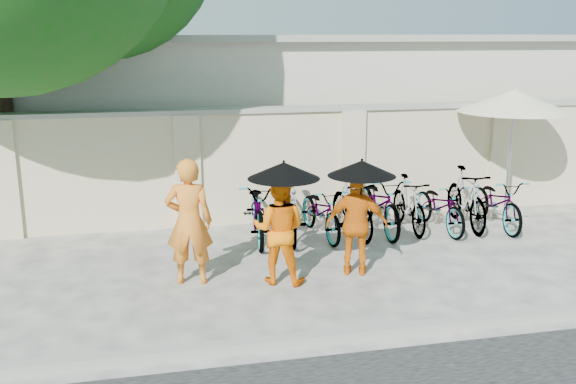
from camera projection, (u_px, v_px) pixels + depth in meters
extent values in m
plane|color=beige|center=(280.00, 287.00, 8.73)|extent=(80.00, 80.00, 0.00)
cube|color=gray|center=(310.00, 339.00, 7.10)|extent=(40.00, 0.16, 0.12)
cube|color=beige|center=(297.00, 166.00, 11.73)|extent=(20.00, 0.30, 2.00)
cube|color=beige|center=(302.00, 108.00, 15.40)|extent=(14.00, 6.00, 3.20)
imported|color=orange|center=(189.00, 222.00, 8.68)|extent=(0.70, 0.51, 1.75)
imported|color=orange|center=(279.00, 230.00, 8.73)|extent=(0.90, 0.82, 1.51)
cylinder|color=black|center=(284.00, 197.00, 8.55)|extent=(0.02, 0.02, 0.74)
cone|color=black|center=(284.00, 170.00, 8.46)|extent=(0.97, 0.97, 0.22)
imported|color=orange|center=(357.00, 224.00, 9.03)|extent=(0.93, 0.63, 1.47)
cylinder|color=black|center=(361.00, 194.00, 8.84)|extent=(0.02, 0.02, 0.73)
cone|color=black|center=(362.00, 168.00, 8.76)|extent=(0.94, 0.94, 0.22)
cylinder|color=gray|center=(505.00, 215.00, 12.01)|extent=(0.45, 0.45, 0.09)
cylinder|color=#AEAFB2|center=(509.00, 161.00, 11.76)|extent=(0.06, 0.06, 2.14)
cone|color=beige|center=(514.00, 101.00, 11.50)|extent=(2.52, 2.52, 0.41)
imported|color=#AEAFB2|center=(259.00, 210.00, 10.62)|extent=(0.88, 2.02, 1.03)
imported|color=#AEAFB2|center=(291.00, 206.00, 10.64)|extent=(0.79, 1.96, 1.15)
imported|color=#AEAFB2|center=(321.00, 211.00, 10.79)|extent=(0.77, 1.74, 0.89)
imported|color=#AEAFB2|center=(352.00, 207.00, 10.85)|extent=(0.65, 1.71, 1.01)
imported|color=#AEAFB2|center=(380.00, 203.00, 11.05)|extent=(0.68, 1.93, 1.01)
imported|color=#AEAFB2|center=(409.00, 204.00, 11.13)|extent=(0.52, 1.60, 0.95)
imported|color=#AEAFB2|center=(440.00, 206.00, 11.14)|extent=(0.70, 1.70, 0.87)
imported|color=#AEAFB2|center=(466.00, 198.00, 11.30)|extent=(0.67, 1.80, 1.06)
imported|color=#AEAFB2|center=(497.00, 202.00, 11.30)|extent=(0.66, 1.76, 0.92)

